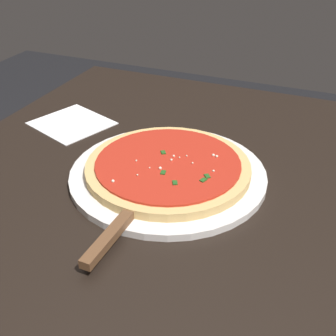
{
  "coord_description": "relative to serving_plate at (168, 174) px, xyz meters",
  "views": [
    {
      "loc": [
        -0.22,
        0.67,
        1.19
      ],
      "look_at": [
        0.04,
        0.04,
        0.78
      ],
      "focal_mm": 47.29,
      "sensor_mm": 36.0,
      "label": 1
    }
  ],
  "objects": [
    {
      "name": "restaurant_table",
      "position": [
        -0.04,
        -0.04,
        -0.14
      ],
      "size": [
        0.98,
        0.89,
        0.76
      ],
      "color": "black",
      "rests_on": "ground_plane"
    },
    {
      "name": "pizza",
      "position": [
        -0.0,
        0.0,
        0.02
      ],
      "size": [
        0.3,
        0.3,
        0.02
      ],
      "color": "#DBB26B",
      "rests_on": "serving_plate"
    },
    {
      "name": "pizza_server",
      "position": [
        0.0,
        0.17,
        0.01
      ],
      "size": [
        0.07,
        0.22,
        0.01
      ],
      "color": "silver",
      "rests_on": "serving_plate"
    },
    {
      "name": "serving_plate",
      "position": [
        0.0,
        0.0,
        0.0
      ],
      "size": [
        0.36,
        0.36,
        0.01
      ],
      "primitive_type": "cylinder",
      "color": "white",
      "rests_on": "restaurant_table"
    },
    {
      "name": "napkin_folded_right",
      "position": [
        0.29,
        -0.12,
        -0.01
      ],
      "size": [
        0.2,
        0.19,
        0.0
      ],
      "primitive_type": "cube",
      "rotation": [
        0.0,
        0.0,
        -0.36
      ],
      "color": "white",
      "rests_on": "restaurant_table"
    }
  ]
}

